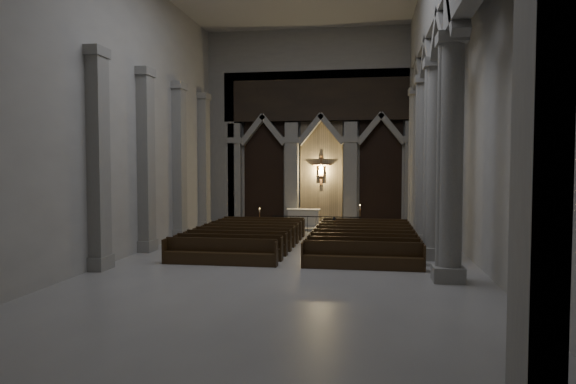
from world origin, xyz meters
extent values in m
plane|color=#A2A09A|center=(0.00, 0.00, 0.00)|extent=(24.00, 24.00, 0.00)
cube|color=#AFACA4|center=(0.00, 12.00, 6.00)|extent=(14.00, 0.10, 12.00)
cube|color=#AFACA4|center=(0.00, -12.00, 6.00)|extent=(14.00, 0.10, 12.00)
cube|color=#AFACA4|center=(-7.00, 0.00, 6.00)|extent=(0.10, 24.00, 12.00)
cube|color=#AFACA4|center=(7.00, 0.00, 6.00)|extent=(0.10, 24.00, 12.00)
cube|color=gray|center=(-5.40, 11.50, 3.20)|extent=(0.80, 0.50, 6.40)
cube|color=gray|center=(-5.40, 11.50, 0.25)|extent=(1.05, 0.70, 0.50)
cube|color=gray|center=(-5.40, 11.50, 5.35)|extent=(1.00, 0.65, 0.35)
cube|color=gray|center=(-1.80, 11.50, 3.20)|extent=(0.80, 0.50, 6.40)
cube|color=gray|center=(-1.80, 11.50, 0.25)|extent=(1.05, 0.70, 0.50)
cube|color=gray|center=(-1.80, 11.50, 5.35)|extent=(1.00, 0.65, 0.35)
cube|color=gray|center=(1.80, 11.50, 3.20)|extent=(0.80, 0.50, 6.40)
cube|color=gray|center=(1.80, 11.50, 0.25)|extent=(1.05, 0.70, 0.50)
cube|color=gray|center=(1.80, 11.50, 5.35)|extent=(1.00, 0.65, 0.35)
cube|color=gray|center=(5.40, 11.50, 3.20)|extent=(0.80, 0.50, 6.40)
cube|color=gray|center=(5.40, 11.50, 0.25)|extent=(1.05, 0.70, 0.50)
cube|color=gray|center=(5.40, 11.50, 5.35)|extent=(1.00, 0.65, 0.35)
cube|color=black|center=(-3.60, 11.85, 3.50)|extent=(2.60, 0.15, 7.00)
cube|color=#998362|center=(0.00, 11.85, 3.50)|extent=(2.60, 0.15, 7.00)
cube|color=black|center=(3.60, 11.85, 3.50)|extent=(2.60, 0.15, 7.00)
cube|color=black|center=(0.00, 11.50, 8.00)|extent=(12.00, 0.50, 3.00)
cube|color=gray|center=(-6.20, 11.50, 4.50)|extent=(1.60, 0.50, 9.00)
cube|color=gray|center=(6.20, 11.50, 4.50)|extent=(1.60, 0.50, 9.00)
cube|color=gray|center=(0.00, 11.50, 10.50)|extent=(14.00, 0.50, 3.00)
plane|color=#FFC372|center=(0.00, 11.82, 3.50)|extent=(1.50, 0.00, 1.50)
cube|color=brown|center=(0.00, 11.73, 3.50)|extent=(0.13, 0.08, 1.80)
cube|color=brown|center=(0.00, 11.73, 3.85)|extent=(1.10, 0.08, 0.13)
cube|color=tan|center=(0.00, 11.67, 3.45)|extent=(0.26, 0.10, 0.60)
sphere|color=tan|center=(0.00, 11.67, 3.85)|extent=(0.17, 0.17, 0.17)
cylinder|color=tan|center=(-0.26, 11.67, 3.82)|extent=(0.45, 0.08, 0.08)
cylinder|color=tan|center=(0.26, 11.67, 3.82)|extent=(0.45, 0.08, 0.08)
cube|color=gray|center=(5.50, 9.50, 0.25)|extent=(1.00, 1.00, 0.50)
cylinder|color=gray|center=(5.50, 9.50, 4.00)|extent=(0.70, 0.70, 7.50)
cube|color=gray|center=(5.50, 9.50, 7.85)|extent=(0.95, 0.95, 0.35)
cube|color=gray|center=(5.50, 5.50, 0.25)|extent=(1.00, 1.00, 0.50)
cylinder|color=gray|center=(5.50, 5.50, 4.00)|extent=(0.70, 0.70, 7.50)
cube|color=gray|center=(5.50, 5.50, 7.85)|extent=(0.95, 0.95, 0.35)
cube|color=gray|center=(5.50, 1.50, 0.25)|extent=(1.00, 1.00, 0.50)
cylinder|color=gray|center=(5.50, 1.50, 4.00)|extent=(0.70, 0.70, 7.50)
cube|color=gray|center=(5.50, 1.50, 7.85)|extent=(0.95, 0.95, 0.35)
cube|color=gray|center=(5.50, -2.50, 0.25)|extent=(1.00, 1.00, 0.50)
cylinder|color=gray|center=(5.50, -2.50, 4.00)|extent=(0.70, 0.70, 7.50)
cube|color=gray|center=(5.50, -2.50, 7.85)|extent=(0.95, 0.95, 0.35)
cube|color=gray|center=(5.50, 11.40, 4.60)|extent=(0.55, 1.20, 9.20)
cube|color=gray|center=(5.50, -11.40, 4.60)|extent=(0.55, 1.20, 9.20)
cube|color=gray|center=(-6.75, 9.50, 0.25)|extent=(0.60, 1.00, 0.50)
cube|color=gray|center=(-6.75, 9.50, 4.00)|extent=(0.50, 0.80, 7.50)
cube|color=gray|center=(-6.75, 9.50, 7.85)|extent=(0.60, 1.00, 0.35)
cube|color=gray|center=(-6.75, 5.50, 0.25)|extent=(0.60, 1.00, 0.50)
cube|color=gray|center=(-6.75, 5.50, 4.00)|extent=(0.50, 0.80, 7.50)
cube|color=gray|center=(-6.75, 5.50, 7.85)|extent=(0.60, 1.00, 0.35)
cube|color=gray|center=(-6.75, 1.50, 0.25)|extent=(0.60, 1.00, 0.50)
cube|color=gray|center=(-6.75, 1.50, 4.00)|extent=(0.50, 0.80, 7.50)
cube|color=gray|center=(-6.75, 1.50, 7.85)|extent=(0.60, 1.00, 0.35)
cube|color=gray|center=(-6.75, -2.50, 0.25)|extent=(0.60, 1.00, 0.50)
cube|color=gray|center=(-6.75, -2.50, 4.00)|extent=(0.50, 0.80, 7.50)
cube|color=gray|center=(-6.75, -2.50, 7.85)|extent=(0.60, 1.00, 0.35)
cube|color=gray|center=(0.00, 10.60, 0.07)|extent=(8.50, 2.60, 0.15)
cube|color=#BDB7A6|center=(-0.97, 10.83, 0.64)|extent=(1.84, 0.72, 0.97)
cube|color=silver|center=(-0.97, 10.83, 1.14)|extent=(1.99, 0.80, 0.04)
cube|color=black|center=(0.00, 8.74, 0.92)|extent=(4.86, 0.05, 0.05)
cube|color=black|center=(-2.43, 8.74, 0.49)|extent=(0.09, 0.09, 0.97)
cube|color=black|center=(2.43, 8.74, 0.49)|extent=(0.09, 0.09, 0.97)
cylinder|color=black|center=(-1.94, 8.74, 0.46)|extent=(0.02, 0.02, 0.89)
cylinder|color=black|center=(-1.46, 8.74, 0.46)|extent=(0.02, 0.02, 0.89)
cylinder|color=black|center=(-0.97, 8.74, 0.46)|extent=(0.02, 0.02, 0.89)
cylinder|color=black|center=(-0.49, 8.74, 0.46)|extent=(0.02, 0.02, 0.89)
cylinder|color=black|center=(0.00, 8.74, 0.46)|extent=(0.02, 0.02, 0.89)
cylinder|color=black|center=(0.49, 8.74, 0.46)|extent=(0.02, 0.02, 0.89)
cylinder|color=black|center=(0.97, 8.74, 0.46)|extent=(0.02, 0.02, 0.89)
cylinder|color=black|center=(1.46, 8.74, 0.46)|extent=(0.02, 0.02, 0.89)
cylinder|color=black|center=(1.94, 8.74, 0.46)|extent=(0.02, 0.02, 0.89)
cylinder|color=#B37637|center=(-3.46, 9.77, 0.02)|extent=(0.21, 0.21, 0.04)
cylinder|color=#B37637|center=(-3.46, 9.77, 0.53)|extent=(0.03, 0.03, 1.02)
cylinder|color=#B37637|center=(-3.46, 9.77, 1.04)|extent=(0.11, 0.11, 0.02)
cylinder|color=beige|center=(-3.46, 9.77, 1.14)|extent=(0.04, 0.04, 0.18)
sphere|color=#FFC159|center=(-3.46, 9.77, 1.24)|extent=(0.04, 0.04, 0.04)
cylinder|color=#B37637|center=(2.42, 9.82, 0.03)|extent=(0.26, 0.26, 0.05)
cylinder|color=#B37637|center=(2.42, 9.82, 0.65)|extent=(0.04, 0.04, 1.24)
cylinder|color=#B37637|center=(2.42, 9.82, 1.27)|extent=(0.13, 0.13, 0.02)
cylinder|color=beige|center=(2.42, 9.82, 1.38)|extent=(0.05, 0.05, 0.22)
sphere|color=#FFC159|center=(2.42, 9.82, 1.51)|extent=(0.05, 0.05, 0.05)
cube|color=black|center=(-2.70, 7.14, 0.24)|extent=(4.41, 0.42, 0.47)
cube|color=black|center=(-2.70, 7.34, 0.74)|extent=(4.41, 0.07, 0.53)
cube|color=black|center=(-4.91, 7.14, 0.47)|extent=(0.06, 0.47, 0.95)
cube|color=black|center=(-0.49, 7.14, 0.47)|extent=(0.06, 0.47, 0.95)
cube|color=black|center=(2.70, 7.14, 0.24)|extent=(4.41, 0.42, 0.47)
cube|color=black|center=(2.70, 7.34, 0.74)|extent=(4.41, 0.07, 0.53)
cube|color=black|center=(0.49, 7.14, 0.47)|extent=(0.06, 0.47, 0.95)
cube|color=black|center=(4.91, 7.14, 0.47)|extent=(0.06, 0.47, 0.95)
cube|color=black|center=(-2.70, 5.98, 0.24)|extent=(4.41, 0.42, 0.47)
cube|color=black|center=(-2.70, 6.18, 0.74)|extent=(4.41, 0.07, 0.53)
cube|color=black|center=(-4.91, 5.98, 0.47)|extent=(0.06, 0.47, 0.95)
cube|color=black|center=(-0.49, 5.98, 0.47)|extent=(0.06, 0.47, 0.95)
cube|color=black|center=(2.70, 5.98, 0.24)|extent=(4.41, 0.42, 0.47)
cube|color=black|center=(2.70, 6.18, 0.74)|extent=(4.41, 0.07, 0.53)
cube|color=black|center=(0.49, 5.98, 0.47)|extent=(0.06, 0.47, 0.95)
cube|color=black|center=(4.91, 5.98, 0.47)|extent=(0.06, 0.47, 0.95)
cube|color=black|center=(-2.70, 4.82, 0.24)|extent=(4.41, 0.42, 0.47)
cube|color=black|center=(-2.70, 5.02, 0.74)|extent=(4.41, 0.07, 0.53)
cube|color=black|center=(-4.91, 4.82, 0.47)|extent=(0.06, 0.47, 0.95)
cube|color=black|center=(-0.49, 4.82, 0.47)|extent=(0.06, 0.47, 0.95)
cube|color=black|center=(2.70, 4.82, 0.24)|extent=(4.41, 0.42, 0.47)
cube|color=black|center=(2.70, 5.02, 0.74)|extent=(4.41, 0.07, 0.53)
cube|color=black|center=(0.49, 4.82, 0.47)|extent=(0.06, 0.47, 0.95)
cube|color=black|center=(4.91, 4.82, 0.47)|extent=(0.06, 0.47, 0.95)
cube|color=black|center=(-2.70, 3.66, 0.24)|extent=(4.41, 0.42, 0.47)
cube|color=black|center=(-2.70, 3.86, 0.74)|extent=(4.41, 0.07, 0.53)
cube|color=black|center=(-4.91, 3.66, 0.47)|extent=(0.06, 0.47, 0.95)
cube|color=black|center=(-0.49, 3.66, 0.47)|extent=(0.06, 0.47, 0.95)
cube|color=black|center=(2.70, 3.66, 0.24)|extent=(4.41, 0.42, 0.47)
cube|color=black|center=(2.70, 3.86, 0.74)|extent=(4.41, 0.07, 0.53)
cube|color=black|center=(0.49, 3.66, 0.47)|extent=(0.06, 0.47, 0.95)
cube|color=black|center=(4.91, 3.66, 0.47)|extent=(0.06, 0.47, 0.95)
cube|color=black|center=(-2.70, 2.50, 0.24)|extent=(4.41, 0.42, 0.47)
cube|color=black|center=(-2.70, 2.70, 0.74)|extent=(4.41, 0.07, 0.53)
cube|color=black|center=(-4.91, 2.50, 0.47)|extent=(0.06, 0.47, 0.95)
cube|color=black|center=(-0.49, 2.50, 0.47)|extent=(0.06, 0.47, 0.95)
cube|color=black|center=(2.70, 2.50, 0.24)|extent=(4.41, 0.42, 0.47)
cube|color=black|center=(2.70, 2.70, 0.74)|extent=(4.41, 0.07, 0.53)
cube|color=black|center=(0.49, 2.50, 0.47)|extent=(0.06, 0.47, 0.95)
cube|color=black|center=(4.91, 2.50, 0.47)|extent=(0.06, 0.47, 0.95)
cube|color=black|center=(-2.70, 1.34, 0.24)|extent=(4.41, 0.42, 0.47)
cube|color=black|center=(-2.70, 1.53, 0.74)|extent=(4.41, 0.07, 0.53)
cube|color=black|center=(-4.91, 1.34, 0.47)|extent=(0.06, 0.47, 0.95)
cube|color=black|center=(-0.49, 1.34, 0.47)|extent=(0.06, 0.47, 0.95)
cube|color=black|center=(2.70, 1.34, 0.24)|extent=(4.41, 0.42, 0.47)
cube|color=black|center=(2.70, 1.53, 0.74)|extent=(4.41, 0.07, 0.53)
cube|color=black|center=(0.49, 1.34, 0.47)|extent=(0.06, 0.47, 0.95)
cube|color=black|center=(4.91, 1.34, 0.47)|extent=(0.06, 0.47, 0.95)
cube|color=black|center=(-2.70, 0.17, 0.24)|extent=(4.41, 0.42, 0.47)
cube|color=black|center=(-2.70, 0.37, 0.74)|extent=(4.41, 0.07, 0.53)
cube|color=black|center=(-4.91, 0.17, 0.47)|extent=(0.06, 0.47, 0.95)
cube|color=black|center=(-0.49, 0.17, 0.47)|extent=(0.06, 0.47, 0.95)
cube|color=black|center=(2.70, 0.17, 0.24)|extent=(4.41, 0.42, 0.47)
cube|color=black|center=(2.70, 0.37, 0.74)|extent=(4.41, 0.07, 0.53)
cube|color=black|center=(0.49, 0.17, 0.47)|extent=(0.06, 0.47, 0.95)
cube|color=black|center=(4.91, 0.17, 0.47)|extent=(0.06, 0.47, 0.95)
cube|color=black|center=(-2.70, -0.99, 0.24)|extent=(4.41, 0.42, 0.47)
cube|color=black|center=(-2.70, -0.79, 0.74)|extent=(4.41, 0.07, 0.53)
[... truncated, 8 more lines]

